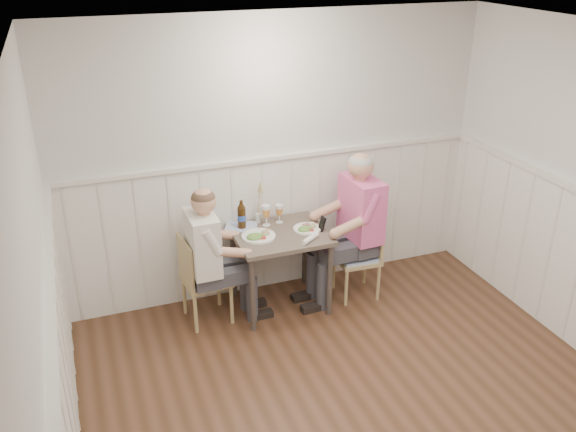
% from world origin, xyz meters
% --- Properties ---
extents(room_shell, '(4.04, 4.54, 2.60)m').
position_xyz_m(room_shell, '(0.00, 0.00, 1.52)').
color(room_shell, silver).
rests_on(room_shell, ground).
extents(wainscot, '(4.00, 4.49, 1.34)m').
position_xyz_m(wainscot, '(0.00, 0.69, 0.69)').
color(wainscot, white).
rests_on(wainscot, ground).
extents(dining_table, '(0.82, 0.70, 0.75)m').
position_xyz_m(dining_table, '(-0.11, 1.84, 0.64)').
color(dining_table, brown).
rests_on(dining_table, ground).
extents(chair_right, '(0.40, 0.40, 0.80)m').
position_xyz_m(chair_right, '(0.68, 1.77, 0.44)').
color(chair_right, tan).
rests_on(chair_right, ground).
extents(chair_left, '(0.42, 0.42, 0.82)m').
position_xyz_m(chair_left, '(-0.84, 1.85, 0.44)').
color(chair_left, tan).
rests_on(chair_left, ground).
extents(man_in_pink, '(0.69, 0.48, 1.45)m').
position_xyz_m(man_in_pink, '(0.61, 1.78, 0.61)').
color(man_in_pink, '#3F3F47').
rests_on(man_in_pink, ground).
extents(diner_cream, '(0.60, 0.42, 1.31)m').
position_xyz_m(diner_cream, '(-0.78, 1.79, 0.55)').
color(diner_cream, '#3F3F47').
rests_on(diner_cream, ground).
extents(plate_man, '(0.25, 0.25, 0.06)m').
position_xyz_m(plate_man, '(0.13, 1.81, 0.77)').
color(plate_man, white).
rests_on(plate_man, dining_table).
extents(plate_diner, '(0.30, 0.30, 0.08)m').
position_xyz_m(plate_diner, '(-0.33, 1.81, 0.77)').
color(plate_diner, white).
rests_on(plate_diner, dining_table).
extents(beer_glass_a, '(0.07, 0.07, 0.18)m').
position_xyz_m(beer_glass_a, '(-0.04, 2.04, 0.87)').
color(beer_glass_a, silver).
rests_on(beer_glass_a, dining_table).
extents(beer_glass_b, '(0.08, 0.08, 0.20)m').
position_xyz_m(beer_glass_b, '(-0.18, 2.02, 0.88)').
color(beer_glass_b, silver).
rests_on(beer_glass_b, dining_table).
extents(beer_bottle, '(0.08, 0.08, 0.27)m').
position_xyz_m(beer_bottle, '(-0.40, 2.05, 0.87)').
color(beer_bottle, '#311F0B').
rests_on(beer_bottle, dining_table).
extents(rolled_napkin, '(0.20, 0.16, 0.05)m').
position_xyz_m(rolled_napkin, '(0.08, 1.60, 0.77)').
color(rolled_napkin, white).
rests_on(rolled_napkin, dining_table).
extents(grass_vase, '(0.05, 0.05, 0.42)m').
position_xyz_m(grass_vase, '(-0.23, 2.11, 0.94)').
color(grass_vase, silver).
rests_on(grass_vase, dining_table).
extents(gingham_mat, '(0.35, 0.32, 0.01)m').
position_xyz_m(gingham_mat, '(-0.40, 2.08, 0.75)').
color(gingham_mat, '#5474C1').
rests_on(gingham_mat, dining_table).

